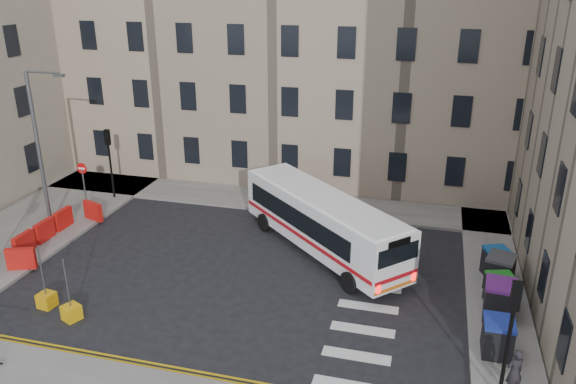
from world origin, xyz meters
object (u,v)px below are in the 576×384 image
at_px(streetlamp, 39,149).
at_px(pedestrian, 514,372).
at_px(wheelie_bin_b, 499,300).
at_px(bollard_chevron, 71,312).
at_px(wheelie_bin_d, 500,271).
at_px(wheelie_bin_c, 500,291).
at_px(bus, 322,220).
at_px(wheelie_bin_e, 497,263).
at_px(wheelie_bin_a, 498,337).
at_px(bollard_yellow, 47,300).

relative_size(streetlamp, pedestrian, 5.03).
height_order(wheelie_bin_b, bollard_chevron, wheelie_bin_b).
bearing_deg(wheelie_bin_d, wheelie_bin_c, -76.56).
bearing_deg(streetlamp, wheelie_bin_d, -0.96).
height_order(wheelie_bin_c, pedestrian, pedestrian).
relative_size(streetlamp, wheelie_bin_c, 5.92).
bearing_deg(pedestrian, wheelie_bin_d, -120.29).
bearing_deg(pedestrian, wheelie_bin_c, -119.51).
relative_size(bus, wheelie_bin_e, 6.41).
bearing_deg(wheelie_bin_e, wheelie_bin_c, -112.50).
xyz_separation_m(streetlamp, bus, (14.20, 1.08, -2.70)).
xyz_separation_m(bus, wheelie_bin_a, (7.45, -6.27, -0.83)).
distance_m(wheelie_bin_c, wheelie_bin_e, 2.39).
bearing_deg(wheelie_bin_b, wheelie_bin_e, 92.53).
distance_m(streetlamp, bus, 14.50).
bearing_deg(wheelie_bin_b, bollard_yellow, -162.82).
bearing_deg(wheelie_bin_c, pedestrian, -106.44).
bearing_deg(bus, wheelie_bin_e, -51.49).
bearing_deg(wheelie_bin_e, bollard_yellow, -179.93).
relative_size(wheelie_bin_d, bollard_chevron, 2.51).
bearing_deg(wheelie_bin_c, bus, 142.63).
height_order(streetlamp, wheelie_bin_c, streetlamp).
bearing_deg(streetlamp, wheelie_bin_a, -13.48).
xyz_separation_m(wheelie_bin_e, bollard_chevron, (-15.98, -7.43, -0.49)).
distance_m(wheelie_bin_c, bollard_yellow, 18.01).
bearing_deg(bollard_yellow, streetlamp, 125.33).
distance_m(wheelie_bin_e, bollard_chevron, 17.62).
height_order(wheelie_bin_b, pedestrian, pedestrian).
xyz_separation_m(pedestrian, bollard_chevron, (-15.91, 0.20, -0.66)).
distance_m(wheelie_bin_a, wheelie_bin_e, 5.64).
relative_size(wheelie_bin_a, bollard_chevron, 2.17).
relative_size(wheelie_bin_a, wheelie_bin_d, 0.86).
distance_m(streetlamp, wheelie_bin_a, 22.55).
distance_m(streetlamp, wheelie_bin_e, 22.34).
distance_m(bus, pedestrian, 11.37).
xyz_separation_m(pedestrian, bollard_yellow, (-17.39, 0.72, -0.66)).
height_order(bus, wheelie_bin_b, bus).
relative_size(pedestrian, bollard_yellow, 2.70).
xyz_separation_m(bus, wheelie_bin_d, (7.90, -1.46, -0.79)).
relative_size(wheelie_bin_a, bollard_yellow, 2.17).
height_order(wheelie_bin_a, bollard_yellow, wheelie_bin_a).
relative_size(bus, pedestrian, 5.67).
distance_m(bus, wheelie_bin_b, 8.65).
bearing_deg(wheelie_bin_e, bollard_chevron, -176.57).
bearing_deg(streetlamp, wheelie_bin_b, -7.28).
height_order(wheelie_bin_a, pedestrian, pedestrian).
bearing_deg(streetlamp, bollard_chevron, -49.02).
height_order(bus, wheelie_bin_d, bus).
relative_size(wheelie_bin_c, bollard_chevron, 2.29).
bearing_deg(wheelie_bin_e, streetlamp, 159.63).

